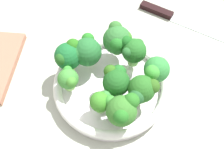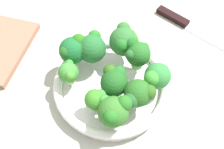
{
  "view_description": "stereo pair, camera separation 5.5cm",
  "coord_description": "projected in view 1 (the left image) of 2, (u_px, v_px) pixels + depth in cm",
  "views": [
    {
      "loc": [
        -30.25,
        -10.22,
        54.46
      ],
      "look_at": [
        -0.04,
        -0.16,
        6.55
      ],
      "focal_mm": 43.4,
      "sensor_mm": 36.0,
      "label": 1
    },
    {
      "loc": [
        -28.06,
        -15.28,
        54.46
      ],
      "look_at": [
        -0.04,
        -0.16,
        6.55
      ],
      "focal_mm": 43.4,
      "sensor_mm": 36.0,
      "label": 2
    }
  ],
  "objects": [
    {
      "name": "broccoli_floret_2",
      "position": [
        133.0,
        50.0,
        0.59
      ],
      "size": [
        5.85,
        6.21,
        7.22
      ],
      "color": "#7BBE5C",
      "rests_on": "bowl"
    },
    {
      "name": "bowl",
      "position": [
        112.0,
        86.0,
        0.61
      ],
      "size": [
        26.2,
        26.2,
        3.55
      ],
      "color": "white",
      "rests_on": "ground_plane"
    },
    {
      "name": "broccoli_floret_4",
      "position": [
        118.0,
        40.0,
        0.61
      ],
      "size": [
        7.17,
        6.96,
        7.69
      ],
      "color": "#8AC167",
      "rests_on": "bowl"
    },
    {
      "name": "ground_plane",
      "position": [
        111.0,
        92.0,
        0.64
      ],
      "size": [
        130.0,
        130.0,
        2.5
      ],
      "primitive_type": "cube",
      "color": "#A6AC9D"
    },
    {
      "name": "knife",
      "position": [
        172.0,
        17.0,
        0.75
      ],
      "size": [
        7.94,
        26.51,
        1.5
      ],
      "color": "silver",
      "rests_on": "ground_plane"
    },
    {
      "name": "broccoli_floret_0",
      "position": [
        142.0,
        90.0,
        0.54
      ],
      "size": [
        6.67,
        6.32,
        7.04
      ],
      "color": "#8ECE61",
      "rests_on": "bowl"
    },
    {
      "name": "broccoli_floret_7",
      "position": [
        68.0,
        56.0,
        0.59
      ],
      "size": [
        6.63,
        6.05,
        7.24
      ],
      "color": "#7DB54E",
      "rests_on": "bowl"
    },
    {
      "name": "broccoli_floret_5",
      "position": [
        86.0,
        51.0,
        0.59
      ],
      "size": [
        7.2,
        6.42,
        7.34
      ],
      "color": "#89BF68",
      "rests_on": "bowl"
    },
    {
      "name": "broccoli_floret_1",
      "position": [
        103.0,
        102.0,
        0.54
      ],
      "size": [
        4.7,
        4.99,
        5.26
      ],
      "color": "#84C166",
      "rests_on": "bowl"
    },
    {
      "name": "broccoli_floret_3",
      "position": [
        116.0,
        81.0,
        0.56
      ],
      "size": [
        6.37,
        5.91,
        6.69
      ],
      "color": "#83CE68",
      "rests_on": "bowl"
    },
    {
      "name": "broccoli_floret_9",
      "position": [
        156.0,
        70.0,
        0.57
      ],
      "size": [
        6.44,
        5.64,
        6.44
      ],
      "color": "#84BB50",
      "rests_on": "bowl"
    },
    {
      "name": "broccoli_floret_6",
      "position": [
        123.0,
        110.0,
        0.52
      ],
      "size": [
        6.59,
        6.08,
        7.19
      ],
      "color": "#7EBB50",
      "rests_on": "bowl"
    },
    {
      "name": "broccoli_floret_8",
      "position": [
        69.0,
        79.0,
        0.57
      ],
      "size": [
        4.6,
        4.68,
        5.41
      ],
      "color": "#90CF67",
      "rests_on": "bowl"
    }
  ]
}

